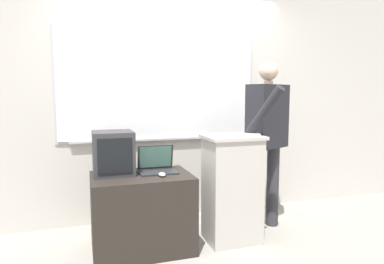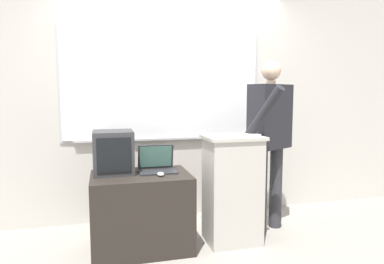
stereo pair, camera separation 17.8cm
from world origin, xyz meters
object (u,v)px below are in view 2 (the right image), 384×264
object	(u,v)px
side_desk	(141,211)
crt_monitor	(113,152)
lectern_podium	(232,189)
person_presenter	(270,133)
wireless_keyboard	(238,135)
computer_mouse_by_laptop	(161,174)
laptop	(157,164)

from	to	relation	value
side_desk	crt_monitor	bearing A→B (deg)	155.04
lectern_podium	person_presenter	distance (m)	0.71
wireless_keyboard	computer_mouse_by_laptop	bearing A→B (deg)	178.99
wireless_keyboard	computer_mouse_by_laptop	size ratio (longest dim) A/B	3.98
lectern_podium	laptop	distance (m)	0.75
laptop	crt_monitor	world-z (taller)	crt_monitor
person_presenter	wireless_keyboard	world-z (taller)	person_presenter
side_desk	person_presenter	size ratio (longest dim) A/B	0.50
laptop	wireless_keyboard	bearing A→B (deg)	-16.31
lectern_podium	wireless_keyboard	size ratio (longest dim) A/B	2.56
lectern_podium	computer_mouse_by_laptop	xyz separation A→B (m)	(-0.69, -0.04, 0.19)
person_presenter	crt_monitor	bearing A→B (deg)	153.31
crt_monitor	computer_mouse_by_laptop	bearing A→B (deg)	-29.33
wireless_keyboard	crt_monitor	xyz separation A→B (m)	(-1.11, 0.23, -0.15)
person_presenter	laptop	size ratio (longest dim) A/B	5.09
person_presenter	computer_mouse_by_laptop	world-z (taller)	person_presenter
person_presenter	laptop	world-z (taller)	person_presenter
lectern_podium	side_desk	xyz separation A→B (m)	(-0.85, 0.07, -0.17)
lectern_podium	wireless_keyboard	world-z (taller)	wireless_keyboard
person_presenter	crt_monitor	world-z (taller)	person_presenter
wireless_keyboard	computer_mouse_by_laptop	world-z (taller)	wireless_keyboard
computer_mouse_by_laptop	crt_monitor	distance (m)	0.48
lectern_podium	computer_mouse_by_laptop	distance (m)	0.72
person_presenter	computer_mouse_by_laptop	distance (m)	1.21
laptop	person_presenter	bearing A→B (deg)	0.50
computer_mouse_by_laptop	crt_monitor	size ratio (longest dim) A/B	0.26
lectern_podium	laptop	bearing A→B (deg)	167.12
person_presenter	computer_mouse_by_laptop	xyz separation A→B (m)	(-1.15, -0.21, -0.31)
wireless_keyboard	person_presenter	bearing A→B (deg)	26.81
lectern_podium	side_desk	world-z (taller)	lectern_podium
side_desk	crt_monitor	xyz separation A→B (m)	(-0.23, 0.11, 0.54)
crt_monitor	wireless_keyboard	bearing A→B (deg)	-11.89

